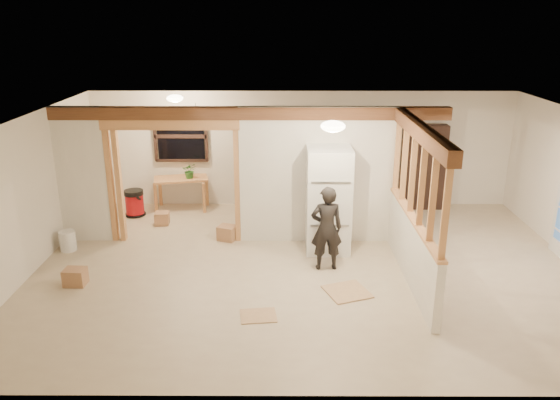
{
  "coord_description": "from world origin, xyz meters",
  "views": [
    {
      "loc": [
        -0.43,
        -8.27,
        3.98
      ],
      "look_at": [
        -0.47,
        0.4,
        1.05
      ],
      "focal_mm": 35.0,
      "sensor_mm": 36.0,
      "label": 1
    }
  ],
  "objects_px": {
    "refrigerator": "(328,200)",
    "work_table": "(182,193)",
    "bookshelf": "(423,167)",
    "woman": "(327,228)",
    "shop_vac": "(134,203)"
  },
  "relations": [
    {
      "from": "shop_vac",
      "to": "work_table",
      "type": "bearing_deg",
      "value": 24.61
    },
    {
      "from": "work_table",
      "to": "bookshelf",
      "type": "height_order",
      "value": "bookshelf"
    },
    {
      "from": "work_table",
      "to": "bookshelf",
      "type": "relative_size",
      "value": 0.61
    },
    {
      "from": "woman",
      "to": "work_table",
      "type": "height_order",
      "value": "woman"
    },
    {
      "from": "refrigerator",
      "to": "bookshelf",
      "type": "distance_m",
      "value": 3.16
    },
    {
      "from": "woman",
      "to": "shop_vac",
      "type": "distance_m",
      "value": 4.59
    },
    {
      "from": "work_table",
      "to": "refrigerator",
      "type": "bearing_deg",
      "value": -47.85
    },
    {
      "from": "refrigerator",
      "to": "work_table",
      "type": "height_order",
      "value": "refrigerator"
    },
    {
      "from": "woman",
      "to": "work_table",
      "type": "distance_m",
      "value": 4.14
    },
    {
      "from": "refrigerator",
      "to": "woman",
      "type": "xyz_separation_m",
      "value": [
        -0.09,
        -0.79,
        -0.22
      ]
    },
    {
      "from": "refrigerator",
      "to": "shop_vac",
      "type": "distance_m",
      "value": 4.31
    },
    {
      "from": "bookshelf",
      "to": "woman",
      "type": "bearing_deg",
      "value": -127.02
    },
    {
      "from": "woman",
      "to": "bookshelf",
      "type": "relative_size",
      "value": 0.78
    },
    {
      "from": "refrigerator",
      "to": "work_table",
      "type": "xyz_separation_m",
      "value": [
        -2.98,
        2.15,
        -0.58
      ]
    },
    {
      "from": "woman",
      "to": "bookshelf",
      "type": "distance_m",
      "value": 3.82
    }
  ]
}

